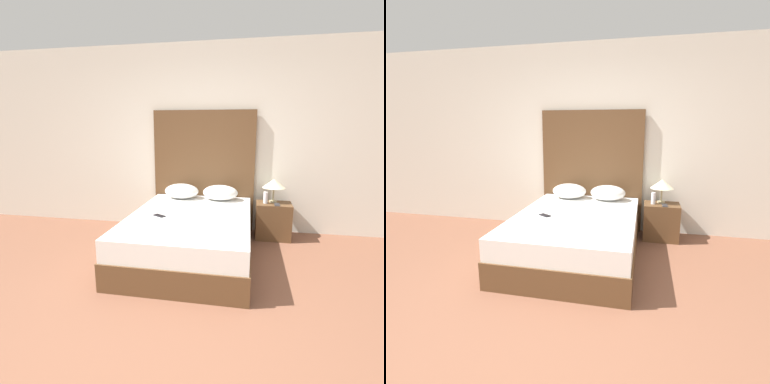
% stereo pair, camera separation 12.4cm
% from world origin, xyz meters
% --- Properties ---
extents(ground_plane, '(16.00, 16.00, 0.00)m').
position_xyz_m(ground_plane, '(0.00, 0.00, 0.00)').
color(ground_plane, brown).
extents(wall_back, '(10.00, 0.06, 2.70)m').
position_xyz_m(wall_back, '(0.00, 2.72, 1.35)').
color(wall_back, silver).
rests_on(wall_back, ground_plane).
extents(bed, '(1.42, 2.01, 0.52)m').
position_xyz_m(bed, '(-0.11, 1.61, 0.26)').
color(bed, brown).
rests_on(bed, ground_plane).
extents(headboard, '(1.49, 0.05, 1.77)m').
position_xyz_m(headboard, '(-0.11, 2.64, 0.89)').
color(headboard, brown).
rests_on(headboard, ground_plane).
extents(pillow_left, '(0.49, 0.36, 0.21)m').
position_xyz_m(pillow_left, '(-0.39, 2.39, 0.62)').
color(pillow_left, white).
rests_on(pillow_left, bed).
extents(pillow_right, '(0.49, 0.36, 0.21)m').
position_xyz_m(pillow_right, '(0.17, 2.39, 0.62)').
color(pillow_right, white).
rests_on(pillow_right, bed).
extents(phone_on_bed, '(0.16, 0.14, 0.01)m').
position_xyz_m(phone_on_bed, '(-0.46, 1.48, 0.52)').
color(phone_on_bed, black).
rests_on(phone_on_bed, bed).
extents(nightstand, '(0.47, 0.35, 0.50)m').
position_xyz_m(nightstand, '(0.91, 2.40, 0.25)').
color(nightstand, brown).
rests_on(nightstand, ground_plane).
extents(table_lamp, '(0.31, 0.31, 0.33)m').
position_xyz_m(table_lamp, '(0.90, 2.47, 0.76)').
color(table_lamp, tan).
rests_on(table_lamp, nightstand).
extents(phone_on_nightstand, '(0.07, 0.15, 0.01)m').
position_xyz_m(phone_on_nightstand, '(0.94, 2.31, 0.51)').
color(phone_on_nightstand, '#232328').
rests_on(phone_on_nightstand, nightstand).
extents(toiletry_bottle, '(0.06, 0.06, 0.16)m').
position_xyz_m(toiletry_bottle, '(0.79, 2.37, 0.58)').
color(toiletry_bottle, silver).
rests_on(toiletry_bottle, nightstand).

